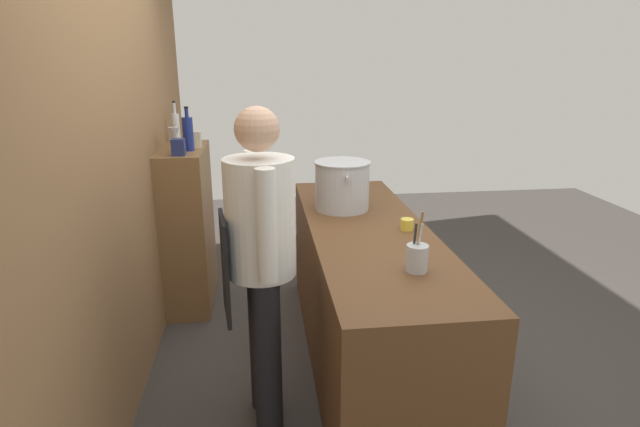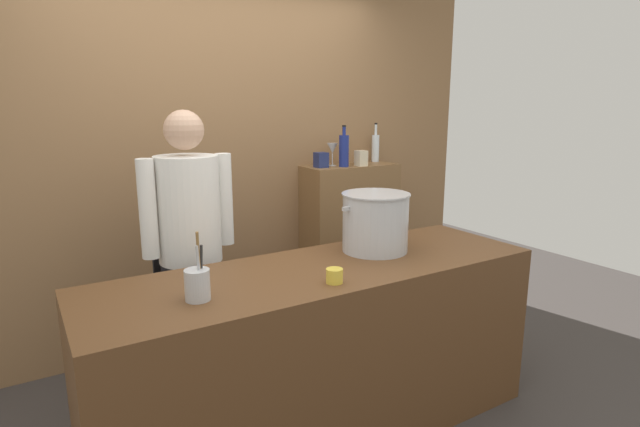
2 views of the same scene
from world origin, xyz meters
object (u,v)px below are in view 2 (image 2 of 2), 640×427
utensil_crock (198,284)px  wine_glass_tall (332,149)px  butter_jar (334,276)px  spice_tin_cream (361,158)px  chef (190,239)px  wine_bottle_clear (375,147)px  spice_tin_navy (321,160)px  stockpot_large (375,222)px  wine_bottle_cobalt (344,150)px

utensil_crock → wine_glass_tall: (1.50, 1.30, 0.38)m
butter_jar → wine_glass_tall: (0.91, 1.43, 0.42)m
utensil_crock → spice_tin_cream: bearing=35.1°
chef → spice_tin_cream: bearing=-170.3°
butter_jar → wine_glass_tall: 1.75m
wine_bottle_clear → spice_tin_navy: (-0.58, -0.10, -0.06)m
spice_tin_cream → utensil_crock: bearing=-144.9°
chef → wine_bottle_clear: size_ratio=5.27×
chef → stockpot_large: bearing=140.5°
chef → spice_tin_navy: (1.18, 0.53, 0.32)m
stockpot_large → wine_bottle_clear: (0.90, 1.17, 0.28)m
wine_glass_tall → wine_bottle_cobalt: bearing=-63.4°
chef → spice_tin_cream: size_ratio=14.09×
spice_tin_navy → spice_tin_cream: size_ratio=0.95×
chef → butter_jar: size_ratio=21.60×
chef → stockpot_large: 1.02m
stockpot_large → spice_tin_navy: size_ratio=3.81×
wine_bottle_cobalt → spice_tin_cream: bearing=-13.5°
butter_jar → wine_bottle_cobalt: wine_bottle_cobalt is taller
butter_jar → spice_tin_cream: 1.74m
wine_bottle_clear → stockpot_large: bearing=-127.6°
chef → wine_glass_tall: chef is taller
butter_jar → spice_tin_navy: (0.79, 1.39, 0.35)m
utensil_crock → spice_tin_cream: 2.08m
spice_tin_cream → spice_tin_navy: bearing=165.3°
chef → utensil_crock: size_ratio=5.68×
chef → wine_bottle_clear: bearing=-167.5°
butter_jar → spice_tin_cream: spice_tin_cream is taller
wine_bottle_clear → wine_glass_tall: 0.46m
utensil_crock → wine_bottle_cobalt: 2.00m
butter_jar → wine_glass_tall: size_ratio=0.44×
stockpot_large → utensil_crock: (-1.05, -0.19, -0.09)m
wine_bottle_clear → spice_tin_navy: size_ratio=2.80×
butter_jar → wine_bottle_clear: bearing=47.3°
chef → wine_glass_tall: bearing=-163.5°
wine_bottle_clear → chef: bearing=-160.4°
butter_jar → chef: bearing=114.7°
spice_tin_cream → wine_bottle_clear: bearing=32.9°
stockpot_large → butter_jar: bearing=-146.5°
stockpot_large → butter_jar: stockpot_large is taller
spice_tin_navy → utensil_crock: bearing=-137.4°
butter_jar → wine_bottle_cobalt: (0.96, 1.34, 0.42)m
wine_bottle_cobalt → wine_glass_tall: 0.10m
chef → spice_tin_cream: 1.59m
wine_bottle_cobalt → wine_glass_tall: bearing=116.6°
stockpot_large → utensil_crock: size_ratio=1.46×
chef → wine_bottle_cobalt: (1.35, 0.48, 0.39)m
wine_glass_tall → spice_tin_navy: (-0.13, -0.04, -0.07)m
spice_tin_cream → wine_glass_tall: bearing=145.9°
utensil_crock → spice_tin_cream: (1.68, 1.18, 0.31)m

